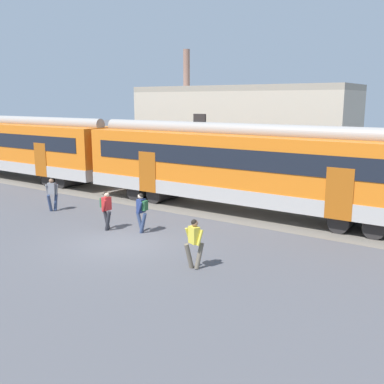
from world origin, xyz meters
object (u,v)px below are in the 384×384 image
object	(u,v)px
commuter_train	(117,155)
pedestrian_red	(106,207)
pedestrian_navy	(142,209)
pedestrian_grey	(52,191)
pedestrian_yellow	(194,240)

from	to	relation	value
commuter_train	pedestrian_red	bearing A→B (deg)	-49.89
pedestrian_navy	pedestrian_grey	bearing A→B (deg)	176.72
pedestrian_grey	pedestrian_navy	size ratio (longest dim) A/B	1.00
pedestrian_grey	pedestrian_red	size ratio (longest dim) A/B	1.00
commuter_train	pedestrian_red	world-z (taller)	commuter_train
commuter_train	pedestrian_grey	world-z (taller)	commuter_train
commuter_train	pedestrian_yellow	distance (m)	13.24
commuter_train	pedestrian_grey	distance (m)	5.35
commuter_train	pedestrian_navy	distance (m)	8.70
pedestrian_yellow	pedestrian_navy	bearing A→B (deg)	152.04
pedestrian_grey	pedestrian_navy	world-z (taller)	same
pedestrian_grey	pedestrian_red	bearing A→B (deg)	-10.85
pedestrian_red	pedestrian_grey	bearing A→B (deg)	169.15
pedestrian_grey	pedestrian_yellow	xyz separation A→B (m)	(10.18, -2.52, -0.03)
commuter_train	pedestrian_red	xyz separation A→B (m)	(5.10, -6.05, -1.26)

